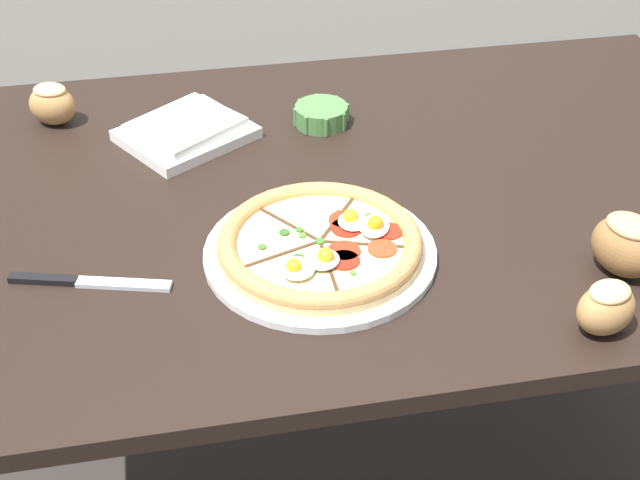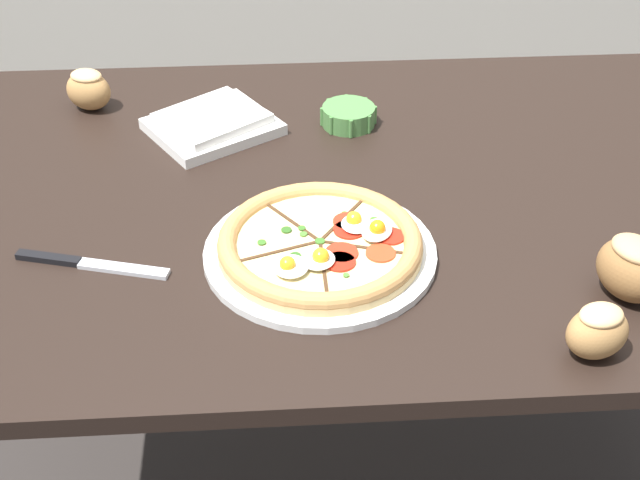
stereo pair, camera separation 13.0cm
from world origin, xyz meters
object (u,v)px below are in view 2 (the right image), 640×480
at_px(pizza, 321,246).
at_px(bread_piece_far, 631,268).
at_px(napkin_folded, 213,124).
at_px(dining_table, 363,231).
at_px(ramekin_bowl, 348,115).
at_px(bread_piece_near, 88,89).
at_px(knife_main, 90,264).
at_px(bread_piece_mid, 598,330).

bearing_deg(pizza, bread_piece_far, -15.36).
bearing_deg(napkin_folded, pizza, -66.07).
distance_m(dining_table, ramekin_bowl, 0.24).
height_order(napkin_folded, bread_piece_near, bread_piece_near).
bearing_deg(napkin_folded, knife_main, -113.28).
bearing_deg(knife_main, dining_table, 38.70).
bearing_deg(bread_piece_near, dining_table, -32.28).
bearing_deg(pizza, napkin_folded, 113.93).
distance_m(ramekin_bowl, bread_piece_near, 0.49).
bearing_deg(napkin_folded, bread_piece_near, 155.93).
bearing_deg(bread_piece_mid, bread_piece_far, 54.12).
bearing_deg(bread_piece_near, pizza, -50.44).
bearing_deg(ramekin_bowl, bread_piece_far, -56.16).
height_order(napkin_folded, knife_main, napkin_folded).
relative_size(pizza, bread_piece_far, 2.70).
distance_m(dining_table, bread_piece_near, 0.59).
bearing_deg(dining_table, bread_piece_near, 147.72).
bearing_deg(bread_piece_near, knife_main, -82.23).
distance_m(napkin_folded, knife_main, 0.42).
height_order(dining_table, knife_main, knife_main).
distance_m(dining_table, knife_main, 0.47).
height_order(pizza, knife_main, pizza).
distance_m(pizza, bread_piece_mid, 0.41).
height_order(ramekin_bowl, knife_main, ramekin_bowl).
xyz_separation_m(pizza, knife_main, (-0.34, -0.00, -0.02)).
xyz_separation_m(dining_table, bread_piece_far, (0.33, -0.30, 0.14)).
xyz_separation_m(dining_table, bread_piece_near, (-0.49, 0.31, 0.13)).
relative_size(pizza, bread_piece_mid, 3.50).
height_order(bread_piece_near, bread_piece_far, bread_piece_far).
relative_size(bread_piece_near, knife_main, 0.46).
distance_m(ramekin_bowl, knife_main, 0.57).
height_order(pizza, bread_piece_far, bread_piece_far).
distance_m(bread_piece_near, bread_piece_far, 1.02).
bearing_deg(dining_table, ramekin_bowl, 91.91).
xyz_separation_m(dining_table, pizza, (-0.08, -0.18, 0.11)).
distance_m(bread_piece_mid, knife_main, 0.71).
relative_size(ramekin_bowl, bread_piece_far, 0.82).
height_order(bread_piece_near, bread_piece_mid, bread_piece_near).
relative_size(dining_table, bread_piece_mid, 15.31).
bearing_deg(ramekin_bowl, knife_main, -136.21).
relative_size(dining_table, pizza, 4.38).
height_order(bread_piece_mid, bread_piece_far, bread_piece_far).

